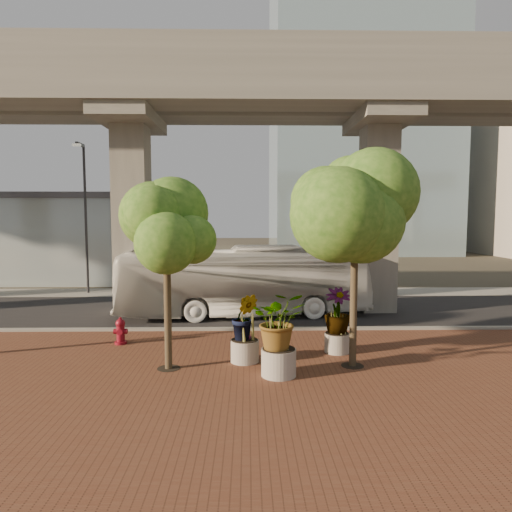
{
  "coord_description": "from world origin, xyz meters",
  "views": [
    {
      "loc": [
        -0.4,
        -20.32,
        4.69
      ],
      "look_at": [
        -0.02,
        0.5,
        2.89
      ],
      "focal_mm": 32.0,
      "sensor_mm": 36.0,
      "label": 1
    }
  ],
  "objects": [
    {
      "name": "ground",
      "position": [
        0.0,
        0.0,
        0.0
      ],
      "size": [
        160.0,
        160.0,
        0.0
      ],
      "primitive_type": "plane",
      "color": "#383328",
      "rests_on": "ground"
    },
    {
      "name": "brick_plaza",
      "position": [
        0.0,
        -8.0,
        0.03
      ],
      "size": [
        70.0,
        13.0,
        0.06
      ],
      "primitive_type": "cube",
      "color": "brown",
      "rests_on": "ground"
    },
    {
      "name": "asphalt_road",
      "position": [
        0.0,
        2.0,
        0.02
      ],
      "size": [
        90.0,
        8.0,
        0.04
      ],
      "primitive_type": "cube",
      "color": "black",
      "rests_on": "ground"
    },
    {
      "name": "curb_strip",
      "position": [
        0.0,
        -2.0,
        0.08
      ],
      "size": [
        70.0,
        0.25,
        0.16
      ],
      "primitive_type": "cube",
      "color": "gray",
      "rests_on": "ground"
    },
    {
      "name": "far_sidewalk",
      "position": [
        0.0,
        7.5,
        0.03
      ],
      "size": [
        90.0,
        3.0,
        0.06
      ],
      "primitive_type": "cube",
      "color": "gray",
      "rests_on": "ground"
    },
    {
      "name": "transit_viaduct",
      "position": [
        0.0,
        2.0,
        7.29
      ],
      "size": [
        72.0,
        5.6,
        12.4
      ],
      "color": "gray",
      "rests_on": "ground"
    },
    {
      "name": "transit_bus",
      "position": [
        -0.59,
        0.91,
        1.63
      ],
      "size": [
        11.94,
        4.06,
        3.26
      ],
      "primitive_type": "imported",
      "rotation": [
        0.0,
        0.0,
        1.68
      ],
      "color": "silver",
      "rests_on": "ground"
    },
    {
      "name": "fire_hydrant",
      "position": [
        -5.04,
        -3.94,
        0.53
      ],
      "size": [
        0.49,
        0.44,
        0.97
      ],
      "color": "maroon",
      "rests_on": "ground"
    },
    {
      "name": "planter_front",
      "position": [
        0.5,
        -7.38,
        1.57
      ],
      "size": [
        2.26,
        2.26,
        2.49
      ],
      "color": "gray",
      "rests_on": "ground"
    },
    {
      "name": "planter_right",
      "position": [
        2.65,
        -5.12,
        1.4
      ],
      "size": [
        2.07,
        2.07,
        2.21
      ],
      "color": "gray",
      "rests_on": "ground"
    },
    {
      "name": "planter_left",
      "position": [
        -0.5,
        -6.07,
        1.4
      ],
      "size": [
        2.01,
        2.01,
        2.21
      ],
      "color": "#9C958D",
      "rests_on": "ground"
    },
    {
      "name": "street_tree_near_west",
      "position": [
        -2.82,
        -6.69,
        4.28
      ],
      "size": [
        3.44,
        3.44,
        5.81
      ],
      "color": "#4E412C",
      "rests_on": "ground"
    },
    {
      "name": "street_tree_near_east",
      "position": [
        2.86,
        -6.55,
        4.98
      ],
      "size": [
        4.19,
        4.19,
        6.85
      ],
      "color": "#4E412C",
      "rests_on": "ground"
    },
    {
      "name": "streetlamp_west",
      "position": [
        -10.15,
        7.27,
        5.2
      ],
      "size": [
        0.44,
        1.29,
        8.92
      ],
      "color": "#313136",
      "rests_on": "ground"
    },
    {
      "name": "streetlamp_east",
      "position": [
        8.42,
        6.41,
        4.48
      ],
      "size": [
        0.38,
        1.11,
        7.68
      ],
      "color": "#2F2E34",
      "rests_on": "ground"
    }
  ]
}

